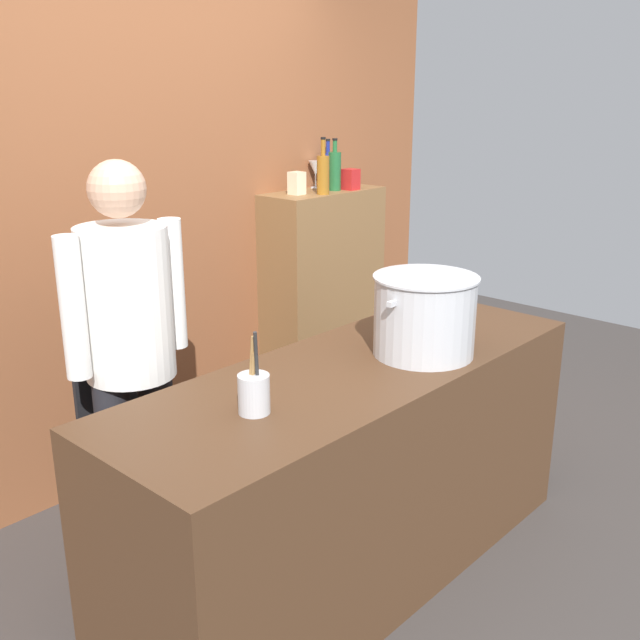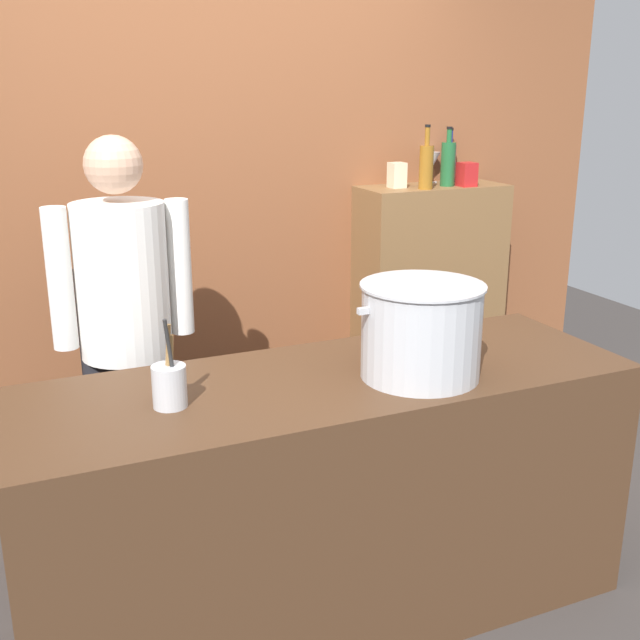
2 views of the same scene
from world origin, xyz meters
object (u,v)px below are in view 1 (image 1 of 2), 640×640
stockpot_large (425,316)px  wine_glass_tall (316,169)px  chef (129,344)px  spice_tin_cream (297,183)px  wine_bottle_cobalt (328,169)px  wine_bottle_green (335,170)px  wine_bottle_amber (323,173)px  utensil_crock (254,392)px  spice_tin_red (351,179)px

stockpot_large → wine_glass_tall: 1.72m
stockpot_large → wine_glass_tall: size_ratio=2.98×
chef → spice_tin_cream: chef is taller
chef → spice_tin_cream: (1.45, 0.52, 0.43)m
wine_bottle_cobalt → stockpot_large: bearing=-125.4°
wine_bottle_green → wine_bottle_cobalt: 0.18m
wine_bottle_amber → utensil_crock: bearing=-144.2°
chef → spice_tin_cream: size_ratio=13.51×
utensil_crock → wine_glass_tall: bearing=37.7°
chef → wine_bottle_cobalt: chef is taller
stockpot_large → wine_bottle_green: bearing=54.6°
chef → spice_tin_red: chef is taller
wine_bottle_amber → wine_glass_tall: bearing=52.0°
utensil_crock → wine_bottle_cobalt: bearing=36.0°
wine_bottle_cobalt → spice_tin_cream: size_ratio=2.24×
wine_glass_tall → chef: bearing=-160.1°
wine_bottle_green → wine_glass_tall: size_ratio=1.86×
chef → wine_bottle_amber: size_ratio=5.41×
utensil_crock → spice_tin_cream: bearing=40.1°
wine_bottle_amber → spice_tin_red: wine_bottle_amber is taller
chef → utensil_crock: 0.70m
wine_bottle_cobalt → wine_glass_tall: 0.11m
wine_bottle_amber → wine_bottle_cobalt: bearing=37.5°
wine_bottle_cobalt → spice_tin_red: wine_bottle_cobalt is taller
utensil_crock → spice_tin_red: (1.80, 1.13, 0.42)m
spice_tin_red → spice_tin_cream: 0.36m
stockpot_large → wine_glass_tall: wine_glass_tall is taller
stockpot_large → wine_bottle_cobalt: bearing=54.6°
stockpot_large → wine_bottle_cobalt: 1.77m
wine_glass_tall → spice_tin_cream: (-0.26, -0.10, -0.05)m
wine_glass_tall → spice_tin_cream: bearing=-158.3°
chef → stockpot_large: chef is taller
spice_tin_red → wine_bottle_green: bearing=149.0°
chef → wine_bottle_green: bearing=-166.0°
utensil_crock → spice_tin_red: bearing=32.1°
utensil_crock → spice_tin_red: size_ratio=2.39×
chef → wine_glass_tall: bearing=-161.5°
utensil_crock → wine_bottle_amber: (1.55, 1.12, 0.48)m
chef → wine_bottle_cobalt: (1.82, 0.62, 0.47)m
utensil_crock → wine_bottle_green: bearing=34.5°
wine_bottle_green → spice_tin_red: bearing=-31.0°
wine_bottle_cobalt → spice_tin_cream: 0.39m
chef → wine_glass_tall: (1.72, 0.62, 0.48)m
wine_bottle_cobalt → spice_tin_cream: bearing=-164.4°
wine_bottle_green → spice_tin_cream: bearing=170.5°
stockpot_large → utensil_crock: stockpot_large is taller
wine_glass_tall → spice_tin_red: wine_glass_tall is taller
wine_bottle_green → wine_glass_tall: 0.15m
utensil_crock → wine_bottle_cobalt: wine_bottle_cobalt is taller
spice_tin_cream → wine_glass_tall: bearing=21.7°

